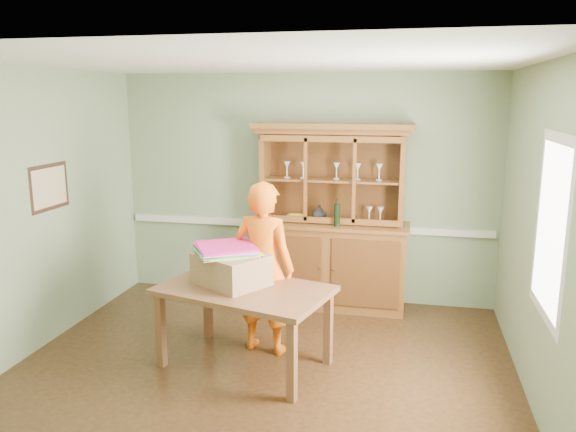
% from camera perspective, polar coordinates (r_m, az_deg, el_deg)
% --- Properties ---
extents(floor, '(4.50, 4.50, 0.00)m').
position_cam_1_polar(floor, '(5.28, -2.63, -15.31)').
color(floor, '#4A2E18').
rests_on(floor, ground).
extents(ceiling, '(4.50, 4.50, 0.00)m').
position_cam_1_polar(ceiling, '(4.70, -2.96, 15.41)').
color(ceiling, white).
rests_on(ceiling, wall_back).
extents(wall_back, '(4.50, 0.00, 4.50)m').
position_cam_1_polar(wall_back, '(6.72, 1.68, 2.84)').
color(wall_back, gray).
rests_on(wall_back, floor).
extents(wall_left, '(0.00, 4.00, 4.00)m').
position_cam_1_polar(wall_left, '(5.81, -24.73, 0.28)').
color(wall_left, gray).
rests_on(wall_left, floor).
extents(wall_right, '(0.00, 4.00, 4.00)m').
position_cam_1_polar(wall_right, '(4.76, 24.40, -2.08)').
color(wall_right, gray).
rests_on(wall_right, floor).
extents(wall_front, '(4.50, 0.00, 4.50)m').
position_cam_1_polar(wall_front, '(3.01, -12.94, -9.14)').
color(wall_front, gray).
rests_on(wall_front, floor).
extents(chair_rail, '(4.41, 0.05, 0.08)m').
position_cam_1_polar(chair_rail, '(6.79, 1.62, -0.95)').
color(chair_rail, silver).
rests_on(chair_rail, wall_back).
extents(framed_map, '(0.03, 0.60, 0.46)m').
position_cam_1_polar(framed_map, '(6.00, -23.03, 2.71)').
color(framed_map, '#341F15').
rests_on(framed_map, wall_left).
extents(window_panel, '(0.03, 0.96, 1.36)m').
position_cam_1_polar(window_panel, '(4.43, 25.07, -1.11)').
color(window_panel, silver).
rests_on(window_panel, wall_right).
extents(china_hutch, '(1.81, 0.60, 2.13)m').
position_cam_1_polar(china_hutch, '(6.56, 4.32, -2.79)').
color(china_hutch, brown).
rests_on(china_hutch, floor).
extents(dining_table, '(1.67, 1.25, 0.75)m').
position_cam_1_polar(dining_table, '(5.11, -4.47, -8.20)').
color(dining_table, brown).
rests_on(dining_table, floor).
extents(cardboard_box, '(0.77, 0.73, 0.28)m').
position_cam_1_polar(cardboard_box, '(5.15, -5.77, -5.36)').
color(cardboard_box, '#98704E').
rests_on(cardboard_box, dining_table).
extents(kite_stack, '(0.68, 0.68, 0.06)m').
position_cam_1_polar(kite_stack, '(5.15, -6.21, -3.36)').
color(kite_stack, '#FF78F0').
rests_on(kite_stack, cardboard_box).
extents(person, '(0.67, 0.50, 1.66)m').
position_cam_1_polar(person, '(5.35, -2.47, -5.27)').
color(person, orange).
rests_on(person, floor).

